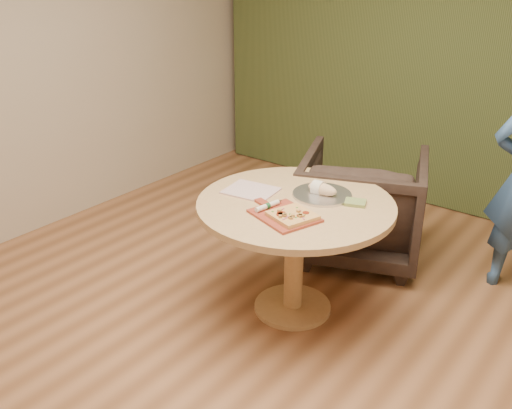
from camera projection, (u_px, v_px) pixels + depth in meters
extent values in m
cube|color=#99613D|center=(244.00, 386.00, 3.02)|extent=(5.00, 6.00, 0.02)
cube|color=tan|center=(475.00, 44.00, 4.61)|extent=(5.00, 0.02, 2.80)
cube|color=#303C1B|center=(471.00, 46.00, 4.53)|extent=(4.80, 0.14, 2.78)
cylinder|color=tan|center=(292.00, 306.00, 3.65)|extent=(0.49, 0.49, 0.03)
cylinder|color=tan|center=(294.00, 260.00, 3.51)|extent=(0.12, 0.12, 0.68)
cylinder|color=tan|center=(296.00, 205.00, 3.36)|extent=(1.17, 1.17, 0.04)
cube|color=#993926|center=(285.00, 216.00, 3.16)|extent=(0.42, 0.38, 0.01)
cube|color=#993926|center=(262.00, 202.00, 3.33)|extent=(0.11, 0.08, 0.01)
cube|color=#DFA657|center=(293.00, 216.00, 3.12)|extent=(0.28, 0.28, 0.02)
cylinder|color=maroon|center=(300.00, 216.00, 3.09)|extent=(0.04, 0.04, 0.00)
cylinder|color=maroon|center=(281.00, 213.00, 3.12)|extent=(0.05, 0.05, 0.00)
cylinder|color=maroon|center=(281.00, 214.00, 3.10)|extent=(0.05, 0.05, 0.00)
cylinder|color=maroon|center=(306.00, 213.00, 3.12)|extent=(0.04, 0.04, 0.00)
cube|color=#B98945|center=(293.00, 215.00, 3.08)|extent=(0.03, 0.03, 0.01)
cube|color=#B98945|center=(300.00, 216.00, 3.07)|extent=(0.02, 0.02, 0.01)
cube|color=#B98945|center=(280.00, 211.00, 3.14)|extent=(0.03, 0.03, 0.01)
cube|color=#B98945|center=(300.00, 215.00, 3.08)|extent=(0.02, 0.02, 0.01)
cube|color=#B98945|center=(285.00, 215.00, 3.08)|extent=(0.02, 0.02, 0.01)
cube|color=#B98945|center=(302.00, 216.00, 3.08)|extent=(0.03, 0.03, 0.01)
cube|color=#B98945|center=(285.00, 215.00, 3.08)|extent=(0.03, 0.03, 0.01)
cube|color=#B98945|center=(298.00, 211.00, 3.13)|extent=(0.02, 0.02, 0.01)
cube|color=#B98945|center=(291.00, 218.00, 3.05)|extent=(0.02, 0.02, 0.01)
cube|color=#B98945|center=(290.00, 217.00, 3.06)|extent=(0.02, 0.02, 0.01)
cube|color=#B98945|center=(280.00, 216.00, 3.07)|extent=(0.02, 0.02, 0.01)
cube|color=#377327|center=(290.00, 214.00, 3.11)|extent=(0.01, 0.01, 0.00)
cube|color=#377327|center=(309.00, 212.00, 3.12)|extent=(0.01, 0.01, 0.00)
cube|color=#377327|center=(284.00, 216.00, 3.09)|extent=(0.01, 0.01, 0.00)
cube|color=#377327|center=(299.00, 215.00, 3.09)|extent=(0.01, 0.01, 0.00)
cube|color=#377327|center=(273.00, 212.00, 3.14)|extent=(0.01, 0.01, 0.00)
cube|color=#377327|center=(285.00, 216.00, 3.08)|extent=(0.01, 0.01, 0.00)
cube|color=#377327|center=(305.00, 215.00, 3.10)|extent=(0.01, 0.01, 0.00)
cube|color=#377327|center=(297.00, 208.00, 3.18)|extent=(0.01, 0.01, 0.00)
cube|color=#377327|center=(296.00, 217.00, 3.07)|extent=(0.01, 0.01, 0.00)
cube|color=#9F496B|center=(284.00, 219.00, 3.05)|extent=(0.01, 0.03, 0.00)
cube|color=#9F496B|center=(299.00, 211.00, 3.14)|extent=(0.01, 0.03, 0.00)
cube|color=#9F496B|center=(282.00, 209.00, 3.16)|extent=(0.01, 0.03, 0.00)
cube|color=#9F496B|center=(304.00, 219.00, 3.05)|extent=(0.03, 0.02, 0.00)
cube|color=#9F496B|center=(287.00, 217.00, 3.07)|extent=(0.01, 0.03, 0.00)
cylinder|color=beige|center=(267.00, 206.00, 3.22)|extent=(0.06, 0.17, 0.03)
cylinder|color=#194C26|center=(267.00, 206.00, 3.22)|extent=(0.04, 0.03, 0.03)
cube|color=silver|center=(279.00, 201.00, 3.28)|extent=(0.02, 0.04, 0.00)
cube|color=white|center=(251.00, 191.00, 3.49)|extent=(0.33, 0.29, 0.01)
cylinder|color=silver|center=(322.00, 195.00, 3.43)|extent=(0.35, 0.35, 0.01)
cylinder|color=silver|center=(322.00, 194.00, 3.43)|extent=(0.36, 0.36, 0.02)
ellipsoid|color=#DEB687|center=(322.00, 189.00, 3.42)|extent=(0.19, 0.08, 0.07)
cylinder|color=beige|center=(318.00, 188.00, 3.43)|extent=(0.06, 0.09, 0.09)
cube|color=#5A6D31|center=(355.00, 203.00, 3.32)|extent=(0.15, 0.14, 0.02)
imported|color=black|center=(362.00, 201.00, 4.13)|extent=(1.09, 1.06, 0.88)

